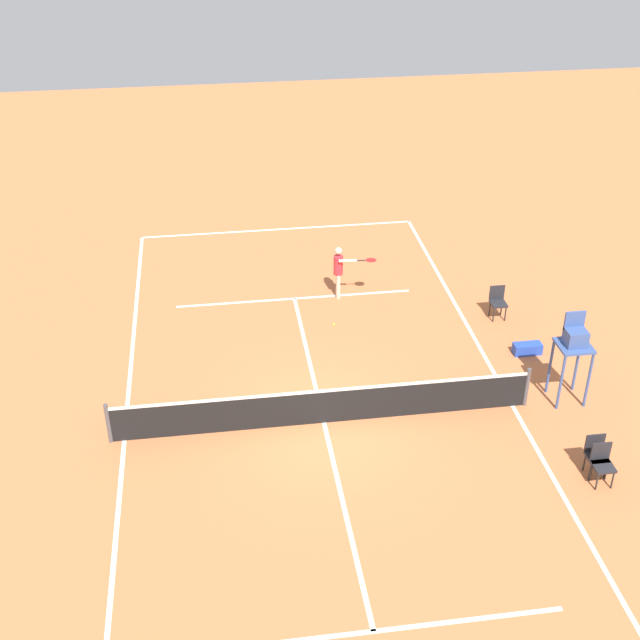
% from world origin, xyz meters
% --- Properties ---
extents(ground_plane, '(60.00, 60.00, 0.00)m').
position_xyz_m(ground_plane, '(0.00, 0.00, 0.00)').
color(ground_plane, '#C66B3D').
extents(court_lines, '(9.51, 22.17, 0.01)m').
position_xyz_m(court_lines, '(0.00, 0.00, 0.00)').
color(court_lines, white).
rests_on(court_lines, ground).
extents(tennis_net, '(10.11, 0.10, 1.07)m').
position_xyz_m(tennis_net, '(0.00, 0.00, 0.50)').
color(tennis_net, '#4C4C51').
rests_on(tennis_net, ground).
extents(player_serving, '(1.24, 0.65, 1.63)m').
position_xyz_m(player_serving, '(-1.37, -6.02, 0.97)').
color(player_serving, beige).
rests_on(player_serving, ground).
extents(tennis_ball, '(0.07, 0.07, 0.07)m').
position_xyz_m(tennis_ball, '(-0.94, -4.37, 0.03)').
color(tennis_ball, '#CCE033').
rests_on(tennis_ball, ground).
extents(umpire_chair, '(0.80, 0.80, 2.41)m').
position_xyz_m(umpire_chair, '(-6.08, -0.11, 1.61)').
color(umpire_chair, '#38518C').
rests_on(umpire_chair, ground).
extents(courtside_chair_near, '(0.44, 0.46, 0.95)m').
position_xyz_m(courtside_chair_near, '(-5.64, 2.89, 0.53)').
color(courtside_chair_near, '#262626').
rests_on(courtside_chair_near, ground).
extents(courtside_chair_mid, '(0.44, 0.46, 0.95)m').
position_xyz_m(courtside_chair_mid, '(-5.67, -4.18, 0.53)').
color(courtside_chair_mid, '#262626').
rests_on(courtside_chair_mid, ground).
extents(courtside_chair_far, '(0.44, 0.46, 0.95)m').
position_xyz_m(courtside_chair_far, '(-5.63, 2.61, 0.53)').
color(courtside_chair_far, '#262626').
rests_on(courtside_chair_far, ground).
extents(equipment_bag, '(0.76, 0.32, 0.30)m').
position_xyz_m(equipment_bag, '(-5.88, -2.21, 0.15)').
color(equipment_bag, '#2647B7').
rests_on(equipment_bag, ground).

